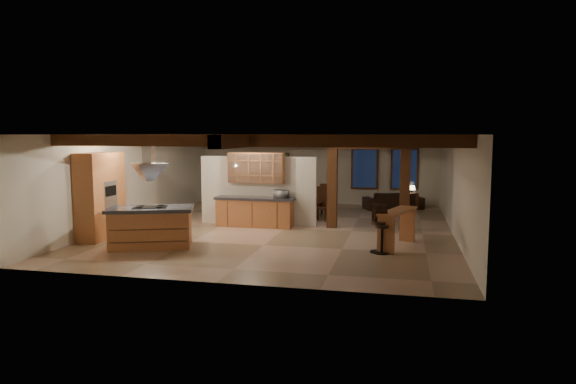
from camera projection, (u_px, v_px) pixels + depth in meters
name	position (u px, v px, depth m)	size (l,w,h in m)	color
ground	(285.00, 228.00, 15.90)	(12.00, 12.00, 0.00)	tan
room_walls	(285.00, 171.00, 15.70)	(12.00, 12.00, 12.00)	beige
ceiling_beams	(285.00, 139.00, 15.59)	(10.00, 12.00, 0.28)	#412310
timber_posts	(368.00, 172.00, 15.64)	(2.50, 0.30, 2.90)	#412310
partition_wall	(258.00, 191.00, 16.47)	(3.80, 0.18, 2.20)	beige
pantry_cabinet	(101.00, 196.00, 14.25)	(0.67, 1.60, 2.40)	#AE6038
back_counter	(255.00, 212.00, 16.17)	(2.50, 0.66, 0.94)	#AE6038
upper_display_cabinet	(256.00, 168.00, 16.21)	(1.80, 0.36, 0.95)	#AE6038
range_hood	(149.00, 179.00, 13.05)	(1.10, 1.10, 1.40)	silver
back_windows	(384.00, 169.00, 20.87)	(2.70, 0.07, 1.70)	#412310
framed_art	(282.00, 163.00, 21.79)	(0.65, 0.05, 0.85)	#412310
recessed_cans	(181.00, 136.00, 14.25)	(3.16, 2.46, 0.03)	silver
kitchen_island	(151.00, 227.00, 13.19)	(2.39, 1.78, 1.06)	#AE6038
dining_table	(305.00, 208.00, 18.10)	(1.74, 0.97, 0.61)	#391B0E
sofa	(393.00, 200.00, 20.03)	(2.25, 0.88, 0.66)	black
microwave	(281.00, 194.00, 15.91)	(0.43, 0.29, 0.24)	silver
bar_counter	(397.00, 222.00, 13.20)	(1.02, 1.90, 0.97)	#AE6038
side_table	(412.00, 201.00, 19.97)	(0.49, 0.49, 0.61)	#412310
table_lamp	(412.00, 188.00, 19.92)	(0.26, 0.26, 0.31)	black
bar_stool_a	(382.00, 231.00, 12.53)	(0.39, 0.40, 1.07)	black
bar_stool_b	(379.00, 228.00, 12.64)	(0.41, 0.41, 1.18)	black
dining_chairs	(305.00, 201.00, 18.06)	(1.76, 1.76, 1.14)	#412310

